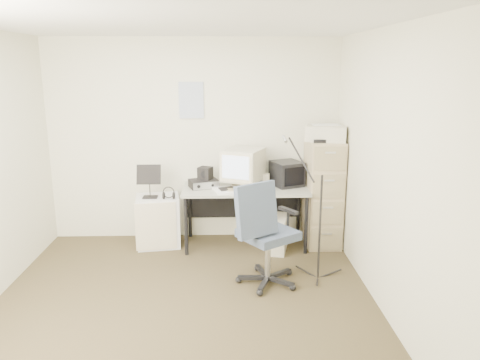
{
  "coord_description": "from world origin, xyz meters",
  "views": [
    {
      "loc": [
        0.4,
        -3.99,
        2.18
      ],
      "look_at": [
        0.55,
        0.95,
        0.95
      ],
      "focal_mm": 35.0,
      "sensor_mm": 36.0,
      "label": 1
    }
  ],
  "objects_px": {
    "filing_cabinet": "(323,193)",
    "office_chair": "(268,232)",
    "side_cart": "(158,221)",
    "desk": "(245,216)"
  },
  "relations": [
    {
      "from": "filing_cabinet",
      "to": "office_chair",
      "type": "distance_m",
      "value": 1.33
    },
    {
      "from": "side_cart",
      "to": "filing_cabinet",
      "type": "bearing_deg",
      "value": -8.25
    },
    {
      "from": "desk",
      "to": "filing_cabinet",
      "type": "bearing_deg",
      "value": 1.81
    },
    {
      "from": "side_cart",
      "to": "office_chair",
      "type": "bearing_deg",
      "value": -49.32
    },
    {
      "from": "filing_cabinet",
      "to": "side_cart",
      "type": "distance_m",
      "value": 2.04
    },
    {
      "from": "office_chair",
      "to": "side_cart",
      "type": "bearing_deg",
      "value": 104.87
    },
    {
      "from": "office_chair",
      "to": "desk",
      "type": "bearing_deg",
      "value": 65.4
    },
    {
      "from": "filing_cabinet",
      "to": "desk",
      "type": "height_order",
      "value": "filing_cabinet"
    },
    {
      "from": "office_chair",
      "to": "side_cart",
      "type": "distance_m",
      "value": 1.66
    },
    {
      "from": "filing_cabinet",
      "to": "office_chair",
      "type": "bearing_deg",
      "value": -125.18
    }
  ]
}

